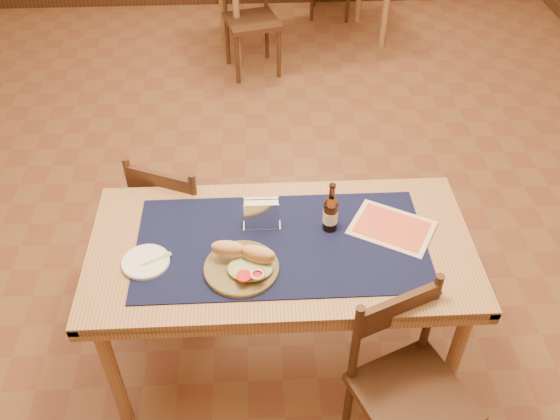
{
  "coord_description": "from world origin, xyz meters",
  "views": [
    {
      "loc": [
        -0.09,
        -2.53,
        2.5
      ],
      "look_at": [
        0.0,
        -0.7,
        0.85
      ],
      "focal_mm": 38.0,
      "sensor_mm": 36.0,
      "label": 1
    }
  ],
  "objects_px": {
    "main_table": "(281,258)",
    "sandwich_plate": "(244,264)",
    "napkin_holder": "(262,215)",
    "chair_main_near": "(408,386)",
    "chair_main_far": "(182,215)",
    "beer_bottle": "(331,213)"
  },
  "relations": [
    {
      "from": "chair_main_far",
      "to": "beer_bottle",
      "type": "xyz_separation_m",
      "value": [
        0.69,
        -0.46,
        0.4
      ]
    },
    {
      "from": "chair_main_far",
      "to": "napkin_holder",
      "type": "height_order",
      "value": "napkin_holder"
    },
    {
      "from": "main_table",
      "to": "sandwich_plate",
      "type": "xyz_separation_m",
      "value": [
        -0.15,
        -0.14,
        0.12
      ]
    },
    {
      "from": "chair_main_near",
      "to": "sandwich_plate",
      "type": "xyz_separation_m",
      "value": [
        -0.62,
        0.36,
        0.34
      ]
    },
    {
      "from": "main_table",
      "to": "chair_main_far",
      "type": "distance_m",
      "value": 0.76
    },
    {
      "from": "chair_main_near",
      "to": "beer_bottle",
      "type": "xyz_separation_m",
      "value": [
        -0.26,
        0.58,
        0.39
      ]
    },
    {
      "from": "main_table",
      "to": "beer_bottle",
      "type": "height_order",
      "value": "beer_bottle"
    },
    {
      "from": "sandwich_plate",
      "to": "napkin_holder",
      "type": "height_order",
      "value": "napkin_holder"
    },
    {
      "from": "sandwich_plate",
      "to": "main_table",
      "type": "bearing_deg",
      "value": 42.5
    },
    {
      "from": "main_table",
      "to": "chair_main_far",
      "type": "relative_size",
      "value": 1.87
    },
    {
      "from": "chair_main_far",
      "to": "napkin_holder",
      "type": "bearing_deg",
      "value": -46.81
    },
    {
      "from": "sandwich_plate",
      "to": "napkin_holder",
      "type": "relative_size",
      "value": 1.87
    },
    {
      "from": "chair_main_far",
      "to": "sandwich_plate",
      "type": "distance_m",
      "value": 0.83
    },
    {
      "from": "chair_main_near",
      "to": "main_table",
      "type": "bearing_deg",
      "value": 132.8
    },
    {
      "from": "chair_main_far",
      "to": "sandwich_plate",
      "type": "xyz_separation_m",
      "value": [
        0.33,
        -0.68,
        0.34
      ]
    },
    {
      "from": "main_table",
      "to": "chair_main_near",
      "type": "height_order",
      "value": "chair_main_near"
    },
    {
      "from": "chair_main_near",
      "to": "napkin_holder",
      "type": "distance_m",
      "value": 0.9
    },
    {
      "from": "main_table",
      "to": "sandwich_plate",
      "type": "height_order",
      "value": "sandwich_plate"
    },
    {
      "from": "chair_main_far",
      "to": "beer_bottle",
      "type": "distance_m",
      "value": 0.92
    },
    {
      "from": "chair_main_far",
      "to": "sandwich_plate",
      "type": "height_order",
      "value": "sandwich_plate"
    },
    {
      "from": "sandwich_plate",
      "to": "beer_bottle",
      "type": "height_order",
      "value": "beer_bottle"
    },
    {
      "from": "chair_main_far",
      "to": "napkin_holder",
      "type": "distance_m",
      "value": 0.7
    }
  ]
}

